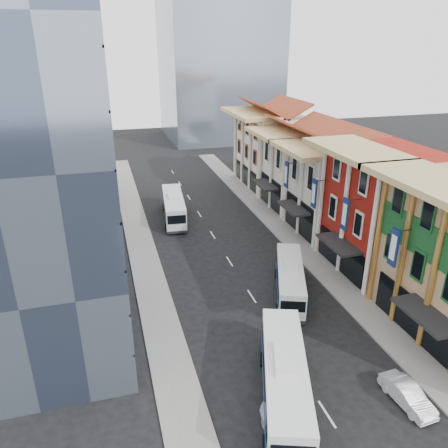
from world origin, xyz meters
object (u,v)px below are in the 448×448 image
object	(u,v)px
office_tower	(25,131)
sedan_left	(284,432)
bus_left_near	(285,379)
bus_left_far	(174,206)
bus_right	(290,279)
sedan_right	(407,395)

from	to	relation	value
office_tower	sedan_left	bearing A→B (deg)	-54.49
office_tower	bus_left_near	world-z (taller)	office_tower
bus_left_far	bus_right	distance (m)	21.94
bus_left_near	bus_right	distance (m)	13.00
office_tower	bus_left_near	distance (m)	25.68
office_tower	bus_right	size ratio (longest dim) A/B	3.09
bus_right	sedan_right	size ratio (longest dim) A/B	2.41
bus_left_far	sedan_right	bearing A→B (deg)	-69.87
bus_left_far	bus_right	xyz separation A→B (m)	(6.87, -20.84, -0.15)
sedan_left	bus_left_near	bearing A→B (deg)	68.75
bus_right	bus_left_near	bearing A→B (deg)	-94.15
office_tower	bus_left_far	xyz separation A→B (m)	(13.51, 16.26, -13.29)
office_tower	sedan_left	world-z (taller)	office_tower
sedan_right	bus_left_far	bearing A→B (deg)	99.46
office_tower	bus_left_near	xyz separation A→B (m)	(14.81, -16.31, -13.20)
office_tower	sedan_right	bearing A→B (deg)	-39.84
office_tower	bus_right	bearing A→B (deg)	-12.65
sedan_left	sedan_right	distance (m)	8.66
bus_right	sedan_right	bearing A→B (deg)	-61.13
bus_left_near	sedan_right	bearing A→B (deg)	2.41
bus_right	sedan_right	xyz separation A→B (m)	(1.88, -14.00, -0.89)
sedan_right	office_tower	bearing A→B (deg)	135.52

